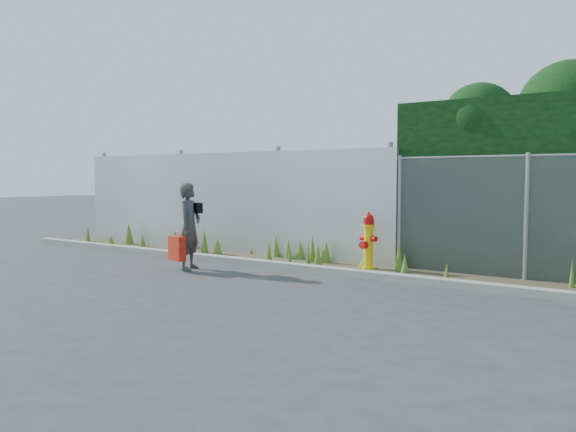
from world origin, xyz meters
The scene contains 8 objects.
ground centered at (0.00, 0.00, 0.00)m, with size 80.00×80.00×0.00m, color #333335.
curb centered at (0.00, 1.80, 0.06)m, with size 16.00×0.22×0.12m, color gray.
weed_strip centered at (-0.57, 2.53, 0.13)m, with size 16.00×1.29×0.55m.
corrugated_fence centered at (-3.25, 3.01, 1.10)m, with size 8.50×0.21×2.30m.
fire_hydrant centered at (0.64, 2.59, 0.50)m, with size 0.35×0.31×1.03m.
woman centered at (-2.04, 0.82, 0.78)m, with size 0.57×0.37×1.56m, color #0E5B4D.
red_tote_bag centered at (-2.10, 0.56, 0.41)m, with size 0.39×0.14×0.51m.
black_shoulder_bag centered at (-1.98, 0.97, 1.11)m, with size 0.25×0.11×0.19m.
Camera 1 is at (5.01, -6.50, 1.66)m, focal length 35.00 mm.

